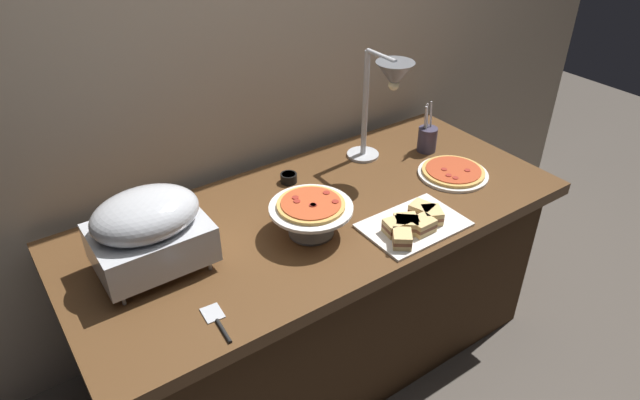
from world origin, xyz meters
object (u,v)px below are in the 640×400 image
Objects in this scene: pizza_plate_center at (311,209)px; sauce_cup_near at (289,178)px; chafing_dish at (148,229)px; heat_lamp at (388,85)px; serving_spatula at (218,322)px; utensil_holder at (427,138)px; sandwich_platter at (413,224)px; pizza_plate_front at (453,172)px.

sauce_cup_near is (0.12, 0.34, -0.08)m from pizza_plate_center.
heat_lamp reaches higher than chafing_dish.
utensil_holder is at bearing 18.98° from serving_spatula.
heat_lamp is 7.14× the size of sauce_cup_near.
sauce_cup_near is at bearing 42.87° from serving_spatula.
sandwich_platter is at bearing -21.20° from chafing_dish.
pizza_plate_front is at bearing -6.27° from chafing_dish.
sandwich_platter is 0.62m from utensil_holder.
serving_spatula is at bearing -170.24° from pizza_plate_front.
heat_lamp reaches higher than pizza_plate_front.
chafing_dish is at bearing -162.04° from sauce_cup_near.
utensil_holder is at bearing 2.56° from heat_lamp.
chafing_dish is 0.38m from serving_spatula.
pizza_plate_center reaches higher than serving_spatula.
sauce_cup_near reaches higher than pizza_plate_front.
pizza_plate_center reaches higher than sauce_cup_near.
heat_lamp is 1.64× the size of pizza_plate_center.
chafing_dish is 1.21× the size of pizza_plate_center.
utensil_holder is at bearing 74.59° from pizza_plate_front.
pizza_plate_front is 1.19m from serving_spatula.
sandwich_platter reaches higher than pizza_plate_front.
sandwich_platter is 0.56m from sauce_cup_near.
chafing_dish is 1.57× the size of utensil_holder.
utensil_holder reaches higher than pizza_plate_front.
heat_lamp is 0.61m from pizza_plate_center.
pizza_plate_center reaches higher than sandwich_platter.
pizza_plate_front is at bearing -105.41° from utensil_holder.
sauce_cup_near reaches higher than serving_spatula.
sauce_cup_near is at bearing 169.50° from utensil_holder.
pizza_plate_front is at bearing -30.30° from sauce_cup_near.
chafing_dish reaches higher than pizza_plate_front.
chafing_dish is 5.25× the size of sauce_cup_near.
heat_lamp is at bearing -177.44° from utensil_holder.
utensil_holder is (0.06, 0.22, 0.05)m from pizza_plate_front.
pizza_plate_center is at bearing 148.03° from sandwich_platter.
sandwich_platter is at bearing -31.97° from pizza_plate_center.
chafing_dish is at bearing 173.73° from pizza_plate_front.
pizza_plate_front is 0.71m from pizza_plate_center.
heat_lamp is 1.66× the size of pizza_plate_front.
pizza_plate_front is at bearing -0.40° from pizza_plate_center.
chafing_dish is 0.96× the size of sandwich_platter.
chafing_dish is 2.06× the size of serving_spatula.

